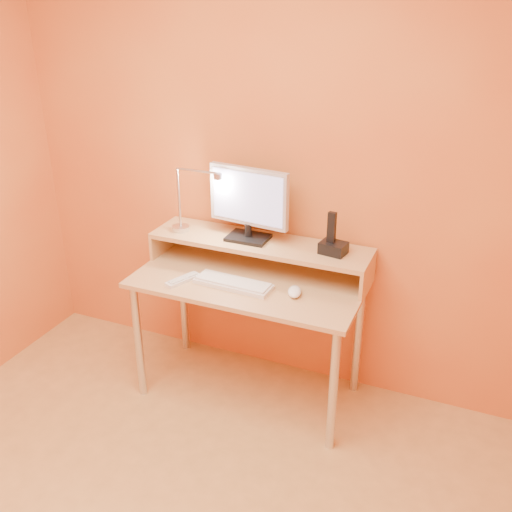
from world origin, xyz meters
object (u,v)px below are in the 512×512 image
at_px(lamp_base, 181,228).
at_px(remote_control, 183,280).
at_px(phone_dock, 333,248).
at_px(monitor_panel, 249,196).
at_px(keyboard, 233,284).
at_px(mouse, 295,292).

bearing_deg(lamp_base, remote_control, -60.02).
xyz_separation_m(lamp_base, phone_dock, (0.87, 0.03, 0.02)).
relative_size(monitor_panel, phone_dock, 3.48).
distance_m(monitor_panel, keyboard, 0.46).
xyz_separation_m(lamp_base, remote_control, (0.16, -0.27, -0.16)).
bearing_deg(keyboard, phone_dock, 31.42).
bearing_deg(monitor_panel, keyboard, -78.71).
distance_m(phone_dock, mouse, 0.30).
bearing_deg(monitor_panel, remote_control, -121.28).
relative_size(lamp_base, phone_dock, 0.77).
xyz_separation_m(monitor_panel, phone_dock, (0.47, -0.01, -0.21)).
height_order(monitor_panel, mouse, monitor_panel).
bearing_deg(mouse, phone_dock, 42.46).
xyz_separation_m(monitor_panel, keyboard, (0.02, -0.25, -0.39)).
height_order(mouse, remote_control, mouse).
bearing_deg(lamp_base, keyboard, -27.21).
distance_m(lamp_base, phone_dock, 0.87).
distance_m(lamp_base, remote_control, 0.35).
height_order(monitor_panel, remote_control, monitor_panel).
bearing_deg(keyboard, remote_control, -165.23).
bearing_deg(keyboard, lamp_base, 155.60).
bearing_deg(phone_dock, mouse, -111.45).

